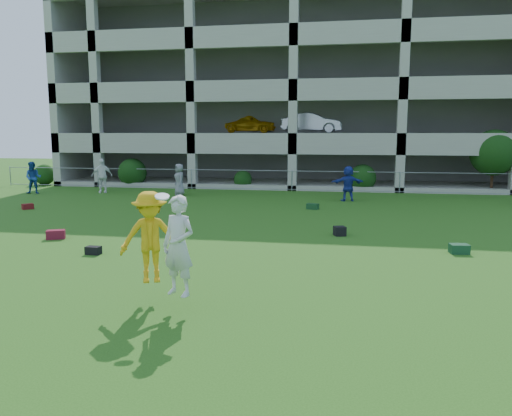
% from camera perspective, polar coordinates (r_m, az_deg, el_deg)
% --- Properties ---
extents(ground, '(100.00, 100.00, 0.00)m').
position_cam_1_polar(ground, '(10.47, -6.81, -9.94)').
color(ground, '#235114').
rests_on(ground, ground).
extents(bystander_a, '(1.02, 0.90, 1.76)m').
position_cam_1_polar(bystander_a, '(29.95, -24.11, 3.18)').
color(bystander_a, '#204792').
rests_on(bystander_a, ground).
extents(bystander_b, '(1.20, 0.78, 1.90)m').
position_cam_1_polar(bystander_b, '(29.08, -17.20, 3.54)').
color(bystander_b, white).
rests_on(bystander_b, ground).
extents(bystander_c, '(0.91, 0.98, 1.69)m').
position_cam_1_polar(bystander_c, '(27.01, -8.75, 3.24)').
color(bystander_c, gray).
rests_on(bystander_c, ground).
extents(bystander_d, '(1.68, 0.90, 1.73)m').
position_cam_1_polar(bystander_d, '(24.85, 10.47, 2.78)').
color(bystander_d, '#213499').
rests_on(bystander_d, ground).
extents(bag_red_a, '(0.62, 0.50, 0.28)m').
position_cam_1_polar(bag_red_a, '(16.97, -21.91, -2.82)').
color(bag_red_a, '#5C0F21').
rests_on(bag_red_a, ground).
extents(bag_black_b, '(0.42, 0.28, 0.22)m').
position_cam_1_polar(bag_black_b, '(14.50, -18.09, -4.62)').
color(bag_black_b, black).
rests_on(bag_black_b, ground).
extents(bag_green_c, '(0.54, 0.41, 0.26)m').
position_cam_1_polar(bag_green_c, '(14.98, 22.21, -4.34)').
color(bag_green_c, '#163D25').
rests_on(bag_green_c, ground).
extents(crate_d, '(0.45, 0.45, 0.30)m').
position_cam_1_polar(crate_d, '(16.48, 9.54, -2.61)').
color(crate_d, black).
rests_on(crate_d, ground).
extents(bag_red_f, '(0.50, 0.53, 0.24)m').
position_cam_1_polar(bag_red_f, '(24.02, -24.64, 0.16)').
color(bag_red_f, '#500D13').
rests_on(bag_red_f, ground).
extents(bag_green_g, '(0.57, 0.43, 0.25)m').
position_cam_1_polar(bag_green_g, '(21.96, 6.49, 0.18)').
color(bag_green_g, '#153B1A').
rests_on(bag_green_g, ground).
extents(frisbee_contest, '(1.80, 1.35, 1.87)m').
position_cam_1_polar(frisbee_contest, '(9.75, -11.14, -3.55)').
color(frisbee_contest, gold).
rests_on(frisbee_contest, ground).
extents(parking_garage, '(30.00, 14.00, 12.00)m').
position_cam_1_polar(parking_garage, '(37.41, 5.61, 12.69)').
color(parking_garage, '#9E998C').
rests_on(parking_garage, ground).
extents(fence, '(36.06, 0.06, 1.20)m').
position_cam_1_polar(fence, '(28.77, 4.12, 3.17)').
color(fence, gray).
rests_on(fence, ground).
extents(shrub_row, '(34.38, 2.52, 3.50)m').
position_cam_1_polar(shrub_row, '(29.30, 13.28, 4.82)').
color(shrub_row, '#163D11').
rests_on(shrub_row, ground).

